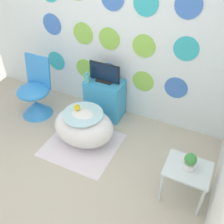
# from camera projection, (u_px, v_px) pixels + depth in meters

# --- Properties ---
(ground_plane) EXTENTS (12.00, 12.00, 0.00)m
(ground_plane) POSITION_uv_depth(u_px,v_px,m) (41.00, 195.00, 2.85)
(ground_plane) COLOR #BCB29E
(wall_back_dotted) EXTENTS (4.32, 0.05, 2.60)m
(wall_back_dotted) POSITION_uv_depth(u_px,v_px,m) (112.00, 25.00, 3.30)
(wall_back_dotted) COLOR white
(wall_back_dotted) RESTS_ON ground_plane
(rug) EXTENTS (0.91, 0.85, 0.01)m
(rug) POSITION_uv_depth(u_px,v_px,m) (82.00, 145.00, 3.45)
(rug) COLOR silver
(rug) RESTS_ON ground_plane
(bathtub) EXTENTS (0.80, 0.63, 0.46)m
(bathtub) POSITION_uv_depth(u_px,v_px,m) (84.00, 126.00, 3.39)
(bathtub) COLOR white
(bathtub) RESTS_ON ground_plane
(rubber_duck) EXTENTS (0.08, 0.09, 0.09)m
(rubber_duck) POSITION_uv_depth(u_px,v_px,m) (77.00, 107.00, 3.26)
(rubber_duck) COLOR yellow
(rubber_duck) RESTS_ON bathtub
(chair) EXTENTS (0.47, 0.47, 0.87)m
(chair) POSITION_uv_depth(u_px,v_px,m) (35.00, 98.00, 3.81)
(chair) COLOR #338CE0
(chair) RESTS_ON ground_plane
(tv_cabinet) EXTENTS (0.52, 0.34, 0.58)m
(tv_cabinet) POSITION_uv_depth(u_px,v_px,m) (105.00, 98.00, 3.78)
(tv_cabinet) COLOR #389ED6
(tv_cabinet) RESTS_ON ground_plane
(tv) EXTENTS (0.45, 0.12, 0.27)m
(tv) POSITION_uv_depth(u_px,v_px,m) (104.00, 74.00, 3.53)
(tv) COLOR black
(tv) RESTS_ON tv_cabinet
(vase) EXTENTS (0.08, 0.08, 0.15)m
(vase) POSITION_uv_depth(u_px,v_px,m) (87.00, 78.00, 3.55)
(vase) COLOR #51B2AD
(vase) RESTS_ON tv_cabinet
(side_table) EXTENTS (0.45, 0.37, 0.45)m
(side_table) POSITION_uv_depth(u_px,v_px,m) (187.00, 173.00, 2.63)
(side_table) COLOR silver
(side_table) RESTS_ON ground_plane
(potted_plant_left) EXTENTS (0.12, 0.12, 0.19)m
(potted_plant_left) POSITION_uv_depth(u_px,v_px,m) (190.00, 162.00, 2.52)
(potted_plant_left) COLOR white
(potted_plant_left) RESTS_ON side_table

